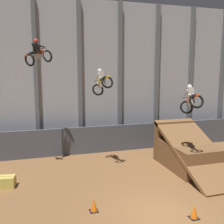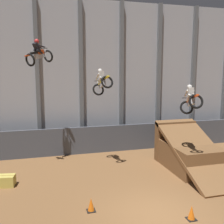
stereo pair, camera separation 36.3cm
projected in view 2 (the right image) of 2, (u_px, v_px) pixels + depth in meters
The scene contains 10 objects.
ground_plane at pixel (156, 215), 10.62m from camera, with size 60.00×60.00×0.00m, color brown.
arena_back_wall at pixel (101, 76), 19.43m from camera, with size 32.00×0.40×10.82m.
lower_barrier at pixel (106, 139), 18.84m from camera, with size 31.36×0.20×1.91m.
dirt_ramp at pixel (188, 153), 15.81m from camera, with size 2.70×5.73×2.71m.
rider_bike_left_air at pixel (39, 54), 15.03m from camera, with size 1.69×1.64×1.59m.
rider_bike_center_air at pixel (102, 82), 15.19m from camera, with size 1.01×1.77×1.65m.
rider_bike_right_air at pixel (191, 100), 13.36m from camera, with size 1.07×1.79×1.64m.
traffic_cone_near_ramp at pixel (192, 213), 10.24m from camera, with size 0.36×0.36×0.58m.
traffic_cone_arena_edge at pixel (91, 205), 10.86m from camera, with size 0.36×0.36×0.58m.
hay_bale_trackside at pixel (6, 181), 13.23m from camera, with size 0.98×0.73×0.57m.
Camera 2 is at (-4.28, -9.06, 5.74)m, focal length 42.00 mm.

